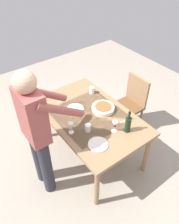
# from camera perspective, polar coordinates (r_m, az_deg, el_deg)

# --- Properties ---
(ground_plane) EXTENTS (6.00, 6.00, 0.00)m
(ground_plane) POSITION_cam_1_polar(r_m,az_deg,el_deg) (3.41, -0.00, -10.17)
(ground_plane) COLOR #9E9384
(dining_table) EXTENTS (1.53, 0.97, 0.74)m
(dining_table) POSITION_cam_1_polar(r_m,az_deg,el_deg) (2.92, -0.00, -1.81)
(dining_table) COLOR #93704C
(dining_table) RESTS_ON ground_plane
(chair_near) EXTENTS (0.40, 0.40, 0.91)m
(chair_near) POSITION_cam_1_polar(r_m,az_deg,el_deg) (3.51, 10.75, 2.82)
(chair_near) COLOR brown
(chair_near) RESTS_ON ground_plane
(person_server) EXTENTS (0.42, 0.61, 1.69)m
(person_server) POSITION_cam_1_polar(r_m,az_deg,el_deg) (2.42, -13.30, -4.70)
(person_server) COLOR #2D2D38
(person_server) RESTS_ON ground_plane
(wine_bottle) EXTENTS (0.07, 0.07, 0.30)m
(wine_bottle) POSITION_cam_1_polar(r_m,az_deg,el_deg) (2.62, 9.85, -3.09)
(wine_bottle) COLOR black
(wine_bottle) RESTS_ON dining_table
(wine_glass_left) EXTENTS (0.07, 0.07, 0.15)m
(wine_glass_left) POSITION_cam_1_polar(r_m,az_deg,el_deg) (2.60, 6.53, -3.27)
(wine_glass_left) COLOR white
(wine_glass_left) RESTS_ON dining_table
(wine_glass_right) EXTENTS (0.07, 0.07, 0.15)m
(wine_glass_right) POSITION_cam_1_polar(r_m,az_deg,el_deg) (2.58, -4.86, -3.64)
(wine_glass_right) COLOR white
(wine_glass_right) RESTS_ON dining_table
(water_cup_near_left) EXTENTS (0.07, 0.07, 0.10)m
(water_cup_near_left) POSITION_cam_1_polar(r_m,az_deg,el_deg) (3.22, 0.61, 5.65)
(water_cup_near_left) COLOR silver
(water_cup_near_left) RESTS_ON dining_table
(water_cup_near_right) EXTENTS (0.07, 0.07, 0.09)m
(water_cup_near_right) POSITION_cam_1_polar(r_m,az_deg,el_deg) (2.63, -0.42, -4.10)
(water_cup_near_right) COLOR silver
(water_cup_near_right) RESTS_ON dining_table
(serving_bowl_pasta) EXTENTS (0.30, 0.30, 0.07)m
(serving_bowl_pasta) POSITION_cam_1_polar(r_m,az_deg,el_deg) (2.93, 3.51, 1.06)
(serving_bowl_pasta) COLOR silver
(serving_bowl_pasta) RESTS_ON dining_table
(dinner_plate_near) EXTENTS (0.23, 0.23, 0.01)m
(dinner_plate_near) POSITION_cam_1_polar(r_m,az_deg,el_deg) (2.51, 2.23, -8.32)
(dinner_plate_near) COLOR silver
(dinner_plate_near) RESTS_ON dining_table
(dinner_plate_far) EXTENTS (0.23, 0.23, 0.01)m
(dinner_plate_far) POSITION_cam_1_polar(r_m,az_deg,el_deg) (2.96, -3.72, 0.78)
(dinner_plate_far) COLOR silver
(dinner_plate_far) RESTS_ON dining_table
(table_knife) EXTENTS (0.08, 0.19, 0.00)m
(table_knife) POSITION_cam_1_polar(r_m,az_deg,el_deg) (3.14, -7.02, 3.15)
(table_knife) COLOR silver
(table_knife) RESTS_ON dining_table
(table_fork) EXTENTS (0.03, 0.18, 0.00)m
(table_fork) POSITION_cam_1_polar(r_m,az_deg,el_deg) (2.83, 9.37, -2.09)
(table_fork) COLOR silver
(table_fork) RESTS_ON dining_table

